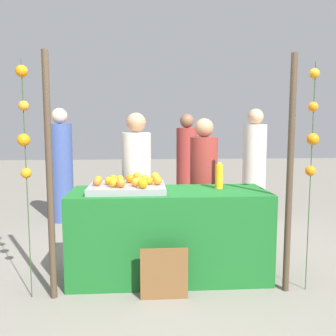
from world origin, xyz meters
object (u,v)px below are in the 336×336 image
(vendor_left, at_px, (137,190))
(vendor_right, at_px, (203,191))
(juice_bottle, at_px, (219,176))
(orange_0, at_px, (98,180))
(orange_1, at_px, (138,176))
(chalkboard_sign, at_px, (164,274))
(stall_counter, at_px, (169,234))

(vendor_left, height_order, vendor_right, vendor_left)
(juice_bottle, relative_size, vendor_right, 0.16)
(orange_0, xyz_separation_m, juice_bottle, (1.18, 0.02, 0.02))
(juice_bottle, bearing_deg, vendor_right, 96.16)
(juice_bottle, bearing_deg, orange_0, -178.84)
(orange_1, distance_m, chalkboard_sign, 1.06)
(vendor_right, bearing_deg, orange_0, -152.50)
(juice_bottle, relative_size, vendor_left, 0.16)
(orange_1, bearing_deg, vendor_right, 27.99)
(stall_counter, xyz_separation_m, vendor_left, (-0.32, 0.61, 0.32))
(vendor_left, relative_size, vendor_right, 1.04)
(orange_0, relative_size, juice_bottle, 0.31)
(stall_counter, bearing_deg, chalkboard_sign, -98.96)
(juice_bottle, relative_size, chalkboard_sign, 0.55)
(stall_counter, distance_m, juice_bottle, 0.75)
(chalkboard_sign, bearing_deg, stall_counter, 81.04)
(orange_0, relative_size, orange_1, 0.88)
(stall_counter, distance_m, orange_0, 0.86)
(orange_0, distance_m, vendor_right, 1.28)
(juice_bottle, xyz_separation_m, vendor_left, (-0.82, 0.53, -0.22))
(stall_counter, height_order, vendor_right, vendor_right)
(orange_1, bearing_deg, orange_0, -153.48)
(orange_0, height_order, orange_1, orange_1)
(orange_0, distance_m, juice_bottle, 1.18)
(juice_bottle, xyz_separation_m, vendor_right, (-0.06, 0.56, -0.25))
(stall_counter, relative_size, chalkboard_sign, 4.09)
(orange_1, relative_size, chalkboard_sign, 0.19)
(orange_1, xyz_separation_m, chalkboard_sign, (0.23, -0.73, -0.74))
(orange_0, bearing_deg, juice_bottle, 1.16)
(stall_counter, relative_size, vendor_left, 1.17)
(orange_1, distance_m, vendor_left, 0.42)
(orange_1, xyz_separation_m, vendor_right, (0.74, 0.40, -0.24))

